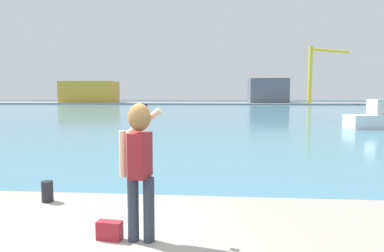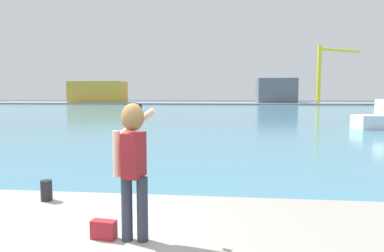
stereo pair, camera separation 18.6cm
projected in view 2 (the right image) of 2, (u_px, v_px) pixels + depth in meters
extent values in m
plane|color=#334751|center=(217.00, 111.00, 54.02)|extent=(220.00, 220.00, 0.00)
cube|color=teal|center=(217.00, 110.00, 56.00)|extent=(140.00, 100.00, 0.02)
cube|color=gray|center=(223.00, 103.00, 95.57)|extent=(140.00, 20.00, 0.37)
cylinder|color=#2D3342|center=(127.00, 209.00, 4.33)|extent=(0.14, 0.14, 0.82)
cylinder|color=#2D3342|center=(142.00, 209.00, 4.31)|extent=(0.14, 0.14, 0.82)
cube|color=maroon|center=(134.00, 155.00, 4.26)|extent=(0.25, 0.37, 0.56)
sphere|color=#E0B293|center=(133.00, 118.00, 4.22)|extent=(0.22, 0.22, 0.22)
ellipsoid|color=olive|center=(133.00, 117.00, 4.20)|extent=(0.28, 0.26, 0.34)
cylinder|color=#E0B293|center=(117.00, 154.00, 4.28)|extent=(0.09, 0.09, 0.58)
cylinder|color=#E0B293|center=(137.00, 123.00, 4.45)|extent=(0.53, 0.16, 0.40)
cube|color=black|center=(141.00, 109.00, 4.55)|extent=(0.02, 0.07, 0.14)
cube|color=maroon|center=(104.00, 229.00, 4.41)|extent=(0.33, 0.18, 0.24)
cylinder|color=black|center=(46.00, 190.00, 5.99)|extent=(0.19, 0.19, 0.36)
cube|color=gold|center=(98.00, 92.00, 96.68)|extent=(14.52, 8.76, 5.84)
cube|color=slate|center=(276.00, 91.00, 93.95)|extent=(10.10, 10.48, 6.51)
cylinder|color=yellow|center=(319.00, 75.00, 86.74)|extent=(1.00, 1.00, 14.46)
cylinder|color=yellow|center=(340.00, 50.00, 89.11)|extent=(12.25, 7.88, 0.70)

